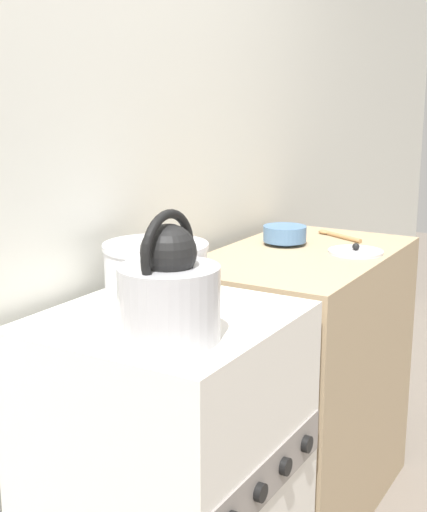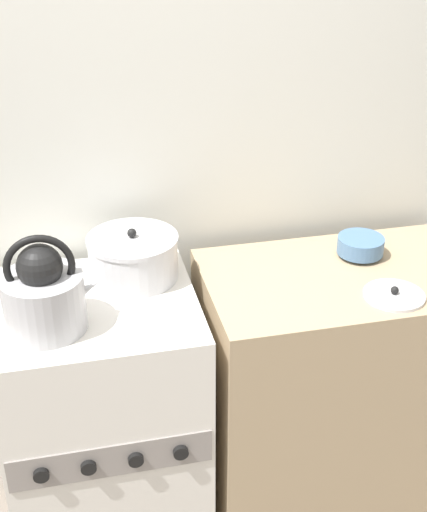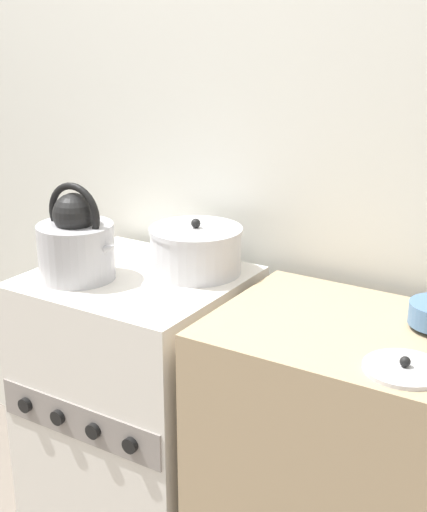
{
  "view_description": "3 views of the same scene",
  "coord_description": "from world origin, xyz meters",
  "px_view_note": "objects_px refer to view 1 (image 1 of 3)",
  "views": [
    {
      "loc": [
        -1.34,
        -0.65,
        1.44
      ],
      "look_at": [
        0.28,
        0.31,
        1.0
      ],
      "focal_mm": 50.0,
      "sensor_mm": 36.0,
      "label": 1
    },
    {
      "loc": [
        -0.05,
        -1.5,
        2.02
      ],
      "look_at": [
        0.35,
        0.27,
        1.03
      ],
      "focal_mm": 50.0,
      "sensor_mm": 36.0,
      "label": 2
    },
    {
      "loc": [
        1.23,
        -1.27,
        1.65
      ],
      "look_at": [
        0.29,
        0.24,
        1.04
      ],
      "focal_mm": 50.0,
      "sensor_mm": 36.0,
      "label": 3
    }
  ],
  "objects_px": {
    "cooking_pot": "(156,269)",
    "loose_pot_lid": "(356,251)",
    "kettle": "(170,291)",
    "enamel_bowl": "(285,234)",
    "stove": "(169,487)"
  },
  "relations": [
    {
      "from": "cooking_pot",
      "to": "enamel_bowl",
      "type": "bearing_deg",
      "value": -2.46
    },
    {
      "from": "stove",
      "to": "loose_pot_lid",
      "type": "height_order",
      "value": "loose_pot_lid"
    },
    {
      "from": "cooking_pot",
      "to": "enamel_bowl",
      "type": "height_order",
      "value": "cooking_pot"
    },
    {
      "from": "kettle",
      "to": "loose_pot_lid",
      "type": "height_order",
      "value": "kettle"
    },
    {
      "from": "cooking_pot",
      "to": "loose_pot_lid",
      "type": "distance_m",
      "value": 0.78
    },
    {
      "from": "cooking_pot",
      "to": "kettle",
      "type": "bearing_deg",
      "value": -139.97
    },
    {
      "from": "loose_pot_lid",
      "to": "enamel_bowl",
      "type": "bearing_deg",
      "value": 89.49
    },
    {
      "from": "loose_pot_lid",
      "to": "kettle",
      "type": "bearing_deg",
      "value": 176.15
    },
    {
      "from": "kettle",
      "to": "loose_pot_lid",
      "type": "distance_m",
      "value": 1.0
    },
    {
      "from": "cooking_pot",
      "to": "loose_pot_lid",
      "type": "height_order",
      "value": "cooking_pot"
    },
    {
      "from": "enamel_bowl",
      "to": "loose_pot_lid",
      "type": "relative_size",
      "value": 0.83
    },
    {
      "from": "cooking_pot",
      "to": "enamel_bowl",
      "type": "relative_size",
      "value": 1.86
    },
    {
      "from": "kettle",
      "to": "enamel_bowl",
      "type": "relative_size",
      "value": 1.9
    },
    {
      "from": "cooking_pot",
      "to": "loose_pot_lid",
      "type": "relative_size",
      "value": 1.54
    },
    {
      "from": "stove",
      "to": "kettle",
      "type": "xyz_separation_m",
      "value": [
        -0.13,
        -0.1,
        0.56
      ]
    }
  ]
}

